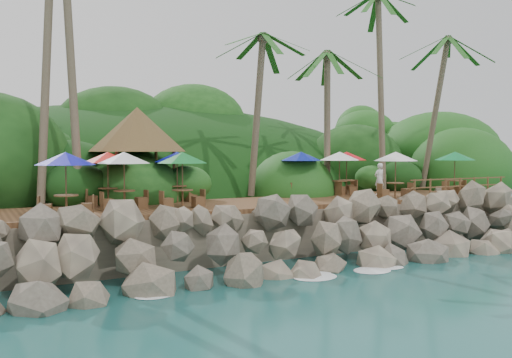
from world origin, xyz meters
TOP-DOWN VIEW (x-y plane):
  - ground at (0.00, 0.00)m, footprint 140.00×140.00m
  - land_base at (0.00, 16.00)m, footprint 32.00×25.20m
  - jungle_hill at (0.00, 23.50)m, footprint 44.80×28.00m
  - seawall at (0.00, 2.00)m, footprint 29.00×4.00m
  - terrace at (0.00, 6.00)m, footprint 26.00×5.00m
  - jungle_foliage at (0.00, 15.00)m, footprint 44.00×16.00m
  - foam_line at (0.00, 0.30)m, footprint 25.20×0.80m
  - palapa at (-4.56, 9.95)m, footprint 4.81×4.81m
  - dining_clusters at (0.59, 6.17)m, footprint 22.88×5.41m
  - railing at (11.17, 3.65)m, footprint 7.20×0.10m
  - waiter at (8.10, 6.55)m, footprint 0.64×0.42m

SIDE VIEW (x-z plane):
  - ground at x=0.00m, z-range 0.00..0.00m
  - jungle_hill at x=0.00m, z-range -7.70..7.70m
  - jungle_foliage at x=0.00m, z-range -6.00..6.00m
  - foam_line at x=0.00m, z-range 0.00..0.06m
  - land_base at x=0.00m, z-range 0.00..2.10m
  - seawall at x=0.00m, z-range 0.00..2.30m
  - terrace at x=0.00m, z-range 2.10..2.30m
  - railing at x=11.17m, z-range 2.41..3.41m
  - waiter at x=8.10m, z-range 2.30..4.05m
  - dining_clusters at x=0.59m, z-range 3.09..5.48m
  - palapa at x=-4.56m, z-range 3.49..8.09m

